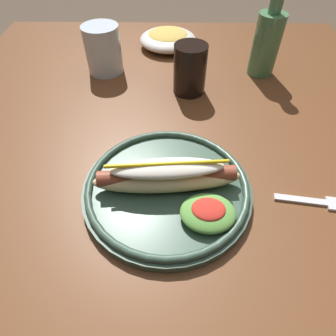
{
  "coord_description": "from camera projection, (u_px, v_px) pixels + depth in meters",
  "views": [
    {
      "loc": [
        0.01,
        -0.54,
        1.13
      ],
      "look_at": [
        0.0,
        -0.2,
        0.77
      ],
      "focal_mm": 30.69,
      "sensor_mm": 36.0,
      "label": 1
    }
  ],
  "objects": [
    {
      "name": "ground_plane",
      "position": [
        168.0,
        257.0,
        1.2
      ],
      "size": [
        8.0,
        8.0,
        0.0
      ],
      "primitive_type": "plane",
      "color": "brown"
    },
    {
      "name": "dining_table",
      "position": [
        169.0,
        144.0,
        0.72
      ],
      "size": [
        1.1,
        1.04,
        0.74
      ],
      "color": "brown",
      "rests_on": "ground_plane"
    },
    {
      "name": "hot_dog_plate",
      "position": [
        170.0,
        186.0,
        0.48
      ],
      "size": [
        0.28,
        0.28,
        0.08
      ],
      "color": "#334C3D",
      "rests_on": "dining_table"
    },
    {
      "name": "fork",
      "position": [
        318.0,
        202.0,
        0.48
      ],
      "size": [
        0.12,
        0.04,
        0.0
      ],
      "rotation": [
        0.0,
        0.0,
        -0.14
      ],
      "color": "silver",
      "rests_on": "dining_table"
    },
    {
      "name": "soda_cup",
      "position": [
        190.0,
        69.0,
        0.67
      ],
      "size": [
        0.08,
        0.08,
        0.11
      ],
      "primitive_type": "cylinder",
      "color": "black",
      "rests_on": "dining_table"
    },
    {
      "name": "water_cup",
      "position": [
        103.0,
        50.0,
        0.73
      ],
      "size": [
        0.09,
        0.09,
        0.12
      ],
      "primitive_type": "cylinder",
      "color": "silver",
      "rests_on": "dining_table"
    },
    {
      "name": "glass_bottle",
      "position": [
        267.0,
        40.0,
        0.71
      ],
      "size": [
        0.07,
        0.07,
        0.23
      ],
      "color": "#4C7F51",
      "rests_on": "dining_table"
    },
    {
      "name": "side_bowl",
      "position": [
        168.0,
        38.0,
        0.86
      ],
      "size": [
        0.17,
        0.17,
        0.05
      ],
      "color": "silver",
      "rests_on": "dining_table"
    }
  ]
}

